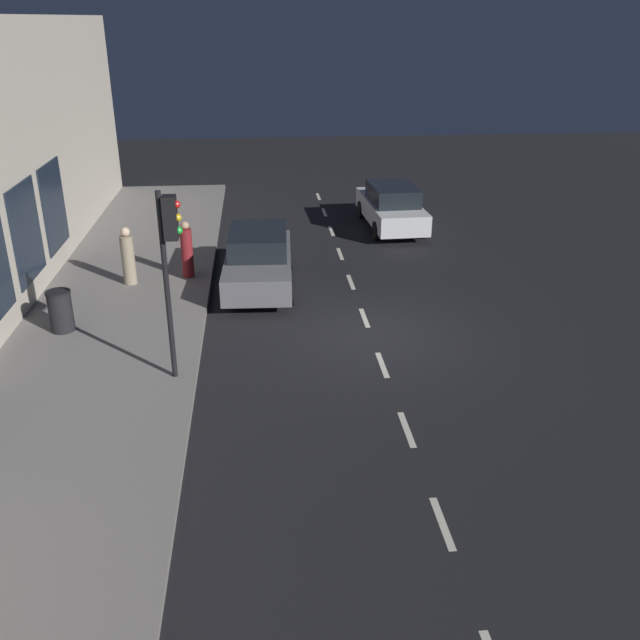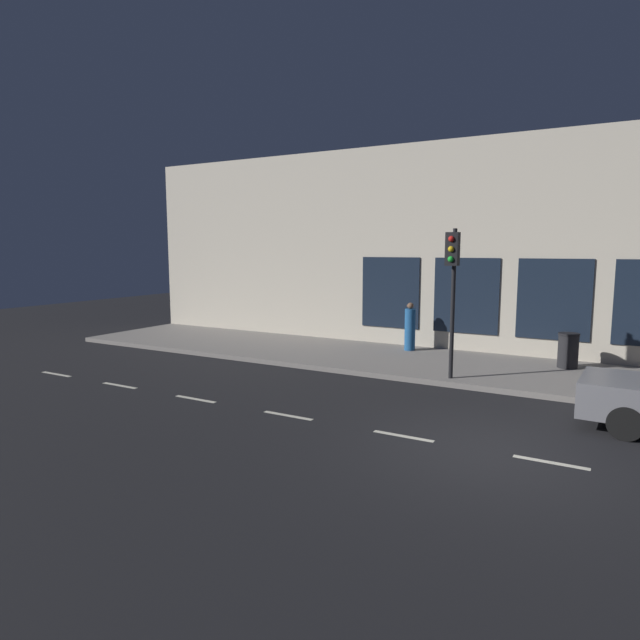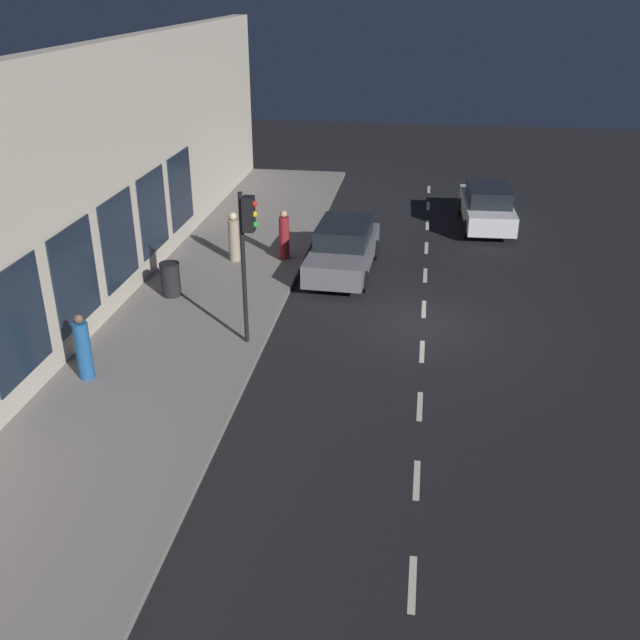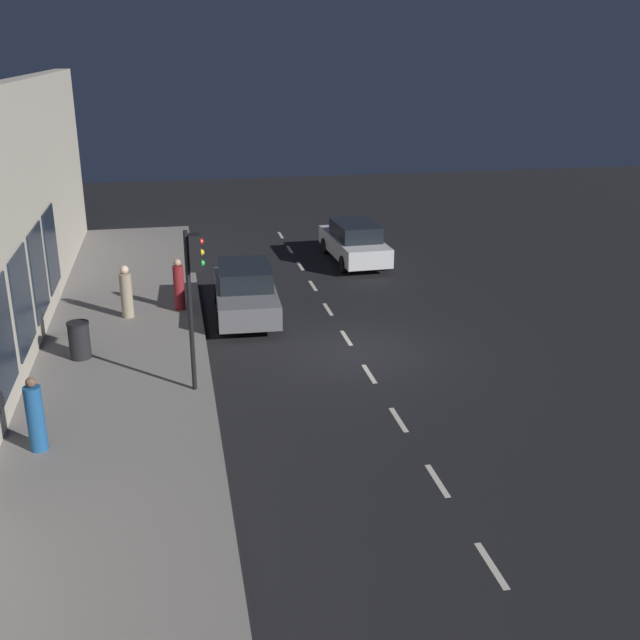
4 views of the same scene
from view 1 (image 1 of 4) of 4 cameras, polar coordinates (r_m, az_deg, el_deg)
name	(u,v)px [view 1 (image 1 of 4)]	position (r m, az deg, el deg)	size (l,w,h in m)	color
ground_plane	(371,334)	(16.66, 4.20, -1.19)	(60.00, 60.00, 0.00)	black
sidewalk	(105,342)	(16.82, -17.31, -1.74)	(4.50, 32.00, 0.15)	gray
lane_centre_line	(364,318)	(17.56, 3.68, 0.19)	(0.12, 27.20, 0.01)	beige
traffic_light	(170,245)	(13.63, -12.31, 6.08)	(0.46, 0.32, 3.89)	black
parked_car_0	(259,259)	(19.45, -5.09, 5.02)	(2.04, 4.61, 1.58)	slate
parked_car_1	(391,206)	(25.17, 5.90, 9.31)	(1.96, 4.66, 1.58)	silver
pedestrian_0	(128,258)	(19.87, -15.56, 4.98)	(0.49, 0.49, 1.62)	gray
pedestrian_2	(187,251)	(20.05, -10.92, 5.59)	(0.42, 0.42, 1.62)	maroon
trash_bin	(61,311)	(17.38, -20.62, 0.70)	(0.58, 0.58, 1.00)	black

